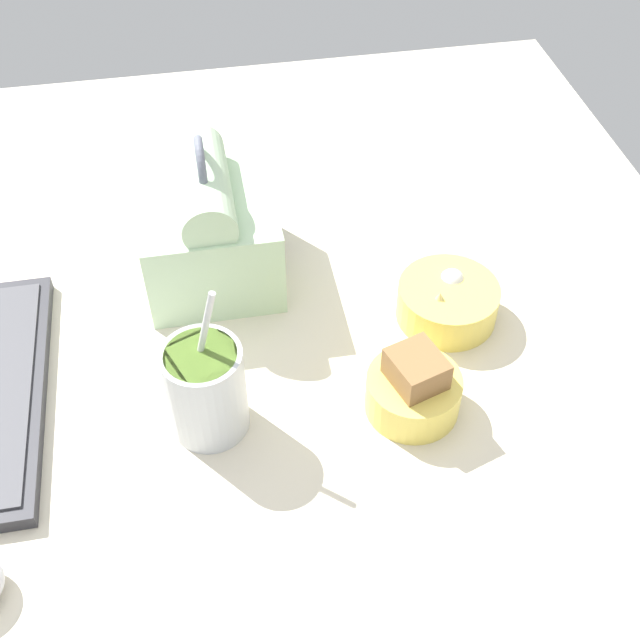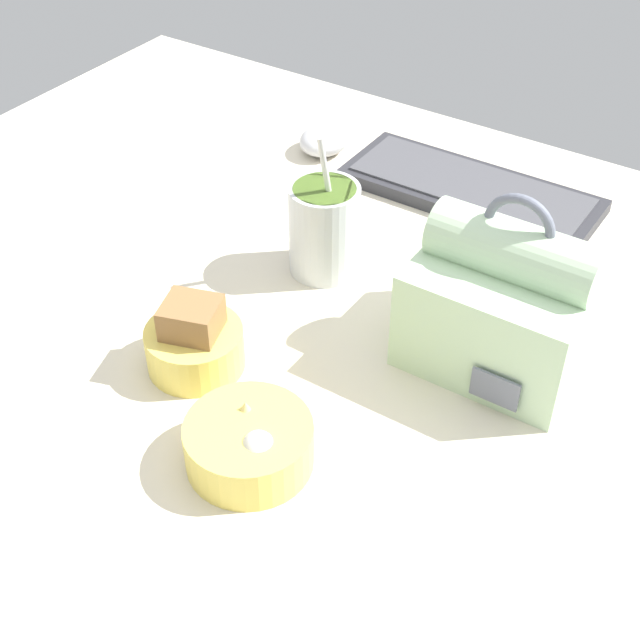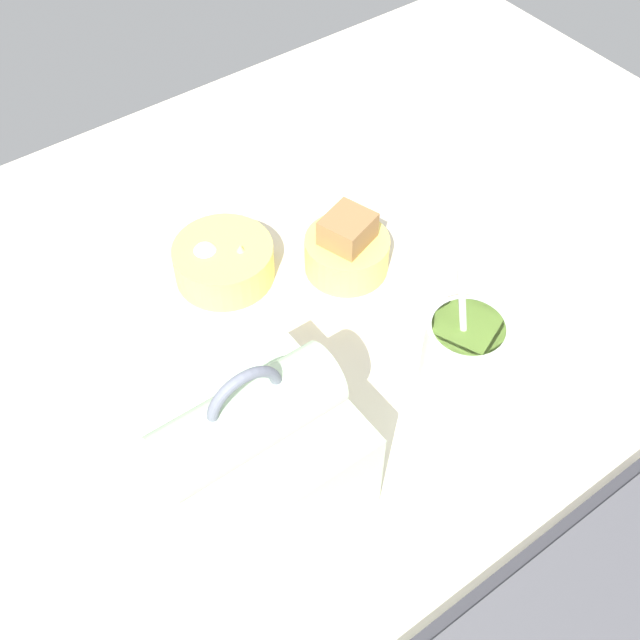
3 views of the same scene
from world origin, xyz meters
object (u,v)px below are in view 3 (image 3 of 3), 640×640
(keyboard, at_px, (578,609))
(bento_bowl_snacks, at_px, (224,261))
(lunch_bag, at_px, (252,455))
(soup_cup, at_px, (461,359))
(bento_bowl_sandwich, at_px, (347,250))

(keyboard, distance_m, bento_bowl_snacks, 0.54)
(keyboard, xyz_separation_m, lunch_bag, (0.17, -0.27, 0.06))
(bento_bowl_snacks, bearing_deg, keyboard, 93.52)
(lunch_bag, height_order, soup_cup, lunch_bag)
(lunch_bag, xyz_separation_m, bento_bowl_sandwich, (-0.26, -0.19, -0.04))
(soup_cup, bearing_deg, bento_bowl_snacks, -69.76)
(bento_bowl_snacks, bearing_deg, bento_bowl_sandwich, 149.13)
(keyboard, bearing_deg, lunch_bag, -58.64)
(keyboard, distance_m, bento_bowl_sandwich, 0.47)
(lunch_bag, height_order, bento_bowl_sandwich, lunch_bag)
(soup_cup, xyz_separation_m, bento_bowl_sandwich, (-0.02, -0.22, -0.03))
(keyboard, xyz_separation_m, bento_bowl_sandwich, (-0.09, -0.46, 0.02))
(lunch_bag, bearing_deg, bento_bowl_snacks, -116.05)
(keyboard, height_order, bento_bowl_snacks, bento_bowl_snacks)
(soup_cup, bearing_deg, lunch_bag, -6.21)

